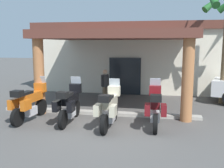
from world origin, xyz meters
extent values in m
plane|color=#514F4C|center=(0.00, 0.00, 0.00)|extent=(80.00, 80.00, 0.00)
cube|color=silver|center=(-0.02, 9.32, 1.83)|extent=(10.93, 6.02, 3.67)
cube|color=#1E2328|center=(0.00, 6.27, 1.05)|extent=(1.80, 0.11, 2.10)
cube|color=brown|center=(0.01, 3.74, 3.27)|extent=(6.70, 5.23, 0.35)
cylinder|color=#B27042|center=(-2.91, 1.53, 1.55)|extent=(0.43, 0.43, 3.09)
cylinder|color=#B27042|center=(2.96, 1.56, 1.55)|extent=(0.43, 0.43, 3.09)
cube|color=brown|center=(-0.02, 9.32, 3.89)|extent=(11.33, 6.42, 0.44)
cylinder|color=black|center=(-2.78, 1.34, 0.33)|extent=(0.20, 0.67, 0.66)
cylinder|color=black|center=(-2.93, -0.20, 0.33)|extent=(0.20, 0.67, 0.66)
cube|color=silver|center=(-2.86, 0.54, 0.37)|extent=(0.37, 0.59, 0.32)
cube|color=orange|center=(-2.85, 0.69, 0.88)|extent=(0.41, 1.17, 0.34)
cube|color=black|center=(-2.88, 0.35, 1.10)|extent=(0.34, 0.62, 0.10)
cube|color=orange|center=(-2.78, 1.32, 1.15)|extent=(0.46, 0.28, 0.36)
cube|color=#B2BCC6|center=(-2.78, 1.40, 1.43)|extent=(0.41, 0.16, 0.36)
cube|color=orange|center=(-3.18, -0.03, 0.76)|extent=(0.22, 0.46, 0.36)
cube|color=orange|center=(-2.66, -0.08, 0.76)|extent=(0.22, 0.46, 0.36)
cube|color=black|center=(-2.93, -0.15, 1.17)|extent=(0.39, 0.35, 0.22)
cylinder|color=black|center=(-1.32, 1.41, 0.33)|extent=(0.16, 0.66, 0.66)
cylinder|color=black|center=(-1.28, -0.14, 0.33)|extent=(0.16, 0.66, 0.66)
cube|color=silver|center=(-1.30, 0.61, 0.37)|extent=(0.33, 0.57, 0.32)
cube|color=black|center=(-1.31, 0.76, 0.88)|extent=(0.33, 1.16, 0.34)
cube|color=black|center=(-1.30, 0.41, 1.10)|extent=(0.30, 0.61, 0.10)
cube|color=black|center=(-1.32, 1.39, 1.15)|extent=(0.45, 0.25, 0.36)
cube|color=#B2BCC6|center=(-1.32, 1.47, 1.43)|extent=(0.40, 0.13, 0.36)
cube|color=black|center=(-1.55, 0.00, 0.76)|extent=(0.19, 0.44, 0.36)
cube|color=black|center=(-1.03, 0.02, 0.76)|extent=(0.19, 0.44, 0.36)
cube|color=black|center=(-1.28, -0.09, 1.17)|extent=(0.37, 0.33, 0.22)
cylinder|color=black|center=(0.28, 1.13, 0.33)|extent=(0.16, 0.66, 0.66)
cylinder|color=black|center=(0.23, -0.42, 0.33)|extent=(0.16, 0.66, 0.66)
cube|color=silver|center=(0.26, 0.33, 0.37)|extent=(0.34, 0.57, 0.32)
cube|color=beige|center=(0.26, 0.48, 0.88)|extent=(0.34, 1.16, 0.34)
cube|color=black|center=(0.25, 0.13, 1.10)|extent=(0.30, 0.61, 0.10)
cube|color=beige|center=(0.28, 1.11, 1.15)|extent=(0.45, 0.25, 0.36)
cube|color=#B2BCC6|center=(0.28, 1.19, 1.43)|extent=(0.40, 0.13, 0.36)
cube|color=beige|center=(-0.02, -0.26, 0.76)|extent=(0.19, 0.45, 0.36)
cube|color=beige|center=(0.50, -0.27, 0.76)|extent=(0.19, 0.45, 0.36)
cube|color=black|center=(0.23, -0.37, 1.17)|extent=(0.37, 0.33, 0.22)
cylinder|color=black|center=(1.79, 1.50, 0.33)|extent=(0.16, 0.66, 0.66)
cylinder|color=black|center=(1.84, -0.05, 0.33)|extent=(0.16, 0.66, 0.66)
cube|color=silver|center=(1.82, 0.70, 0.37)|extent=(0.34, 0.57, 0.32)
cube|color=maroon|center=(1.81, 0.85, 0.88)|extent=(0.34, 1.16, 0.34)
cube|color=black|center=(1.82, 0.50, 1.10)|extent=(0.30, 0.61, 0.10)
cube|color=maroon|center=(1.79, 1.48, 1.15)|extent=(0.45, 0.25, 0.36)
cube|color=#B2BCC6|center=(1.79, 1.56, 1.43)|extent=(0.40, 0.13, 0.36)
cube|color=maroon|center=(1.58, 0.09, 0.76)|extent=(0.19, 0.45, 0.36)
cube|color=maroon|center=(2.10, 0.11, 0.76)|extent=(0.19, 0.45, 0.36)
cube|color=black|center=(1.84, 0.00, 1.17)|extent=(0.37, 0.33, 0.22)
cylinder|color=brown|center=(-0.70, 3.76, 0.41)|extent=(0.14, 0.14, 0.82)
cylinder|color=brown|center=(-0.60, 3.92, 0.41)|extent=(0.14, 0.14, 0.82)
cylinder|color=#262626|center=(-0.65, 3.84, 1.11)|extent=(0.32, 0.32, 0.58)
cylinder|color=#262626|center=(-0.76, 3.65, 1.14)|extent=(0.09, 0.09, 0.55)
cylinder|color=#262626|center=(-0.54, 4.03, 1.14)|extent=(0.09, 0.09, 0.55)
sphere|color=tan|center=(-0.65, 3.84, 1.54)|extent=(0.22, 0.22, 0.22)
cube|color=#ADA89E|center=(-0.52, 1.88, 0.06)|extent=(8.23, 0.36, 0.12)
camera|label=1|loc=(1.92, -8.14, 2.90)|focal=41.08mm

